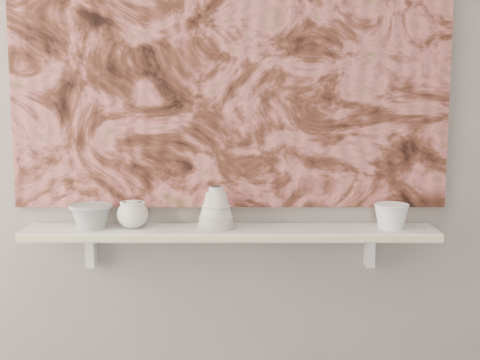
{
  "coord_description": "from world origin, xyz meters",
  "views": [
    {
      "loc": [
        0.03,
        -0.72,
        1.41
      ],
      "look_at": [
        0.03,
        1.49,
        1.1
      ],
      "focal_mm": 50.0,
      "sensor_mm": 36.0,
      "label": 1
    }
  ],
  "objects_px": {
    "bowl_grey": "(91,216)",
    "shelf": "(230,232)",
    "bowl_white": "(391,216)",
    "cup_cream": "(133,214)",
    "bell_vessel": "(216,207)",
    "painting": "(230,47)"
  },
  "relations": [
    {
      "from": "bell_vessel",
      "to": "cup_cream",
      "type": "bearing_deg",
      "value": 180.0
    },
    {
      "from": "bowl_grey",
      "to": "bell_vessel",
      "type": "relative_size",
      "value": 1.03
    },
    {
      "from": "bowl_grey",
      "to": "shelf",
      "type": "bearing_deg",
      "value": 0.0
    },
    {
      "from": "shelf",
      "to": "bell_vessel",
      "type": "xyz_separation_m",
      "value": [
        -0.05,
        0.0,
        0.09
      ]
    },
    {
      "from": "shelf",
      "to": "bell_vessel",
      "type": "bearing_deg",
      "value": 180.0
    },
    {
      "from": "bowl_grey",
      "to": "painting",
      "type": "bearing_deg",
      "value": 9.68
    },
    {
      "from": "bowl_grey",
      "to": "bowl_white",
      "type": "bearing_deg",
      "value": 0.0
    },
    {
      "from": "shelf",
      "to": "bowl_white",
      "type": "xyz_separation_m",
      "value": [
        0.55,
        0.0,
        0.06
      ]
    },
    {
      "from": "painting",
      "to": "bell_vessel",
      "type": "relative_size",
      "value": 10.44
    },
    {
      "from": "cup_cream",
      "to": "shelf",
      "type": "bearing_deg",
      "value": 0.0
    },
    {
      "from": "cup_cream",
      "to": "bowl_white",
      "type": "xyz_separation_m",
      "value": [
        0.88,
        0.0,
        -0.01
      ]
    },
    {
      "from": "shelf",
      "to": "bell_vessel",
      "type": "relative_size",
      "value": 9.74
    },
    {
      "from": "shelf",
      "to": "cup_cream",
      "type": "height_order",
      "value": "cup_cream"
    },
    {
      "from": "shelf",
      "to": "bowl_white",
      "type": "distance_m",
      "value": 0.55
    },
    {
      "from": "painting",
      "to": "cup_cream",
      "type": "relative_size",
      "value": 14.21
    },
    {
      "from": "shelf",
      "to": "painting",
      "type": "height_order",
      "value": "painting"
    },
    {
      "from": "painting",
      "to": "bowl_grey",
      "type": "relative_size",
      "value": 10.16
    },
    {
      "from": "bowl_grey",
      "to": "bowl_white",
      "type": "relative_size",
      "value": 1.25
    },
    {
      "from": "bell_vessel",
      "to": "shelf",
      "type": "bearing_deg",
      "value": 0.0
    },
    {
      "from": "cup_cream",
      "to": "bowl_white",
      "type": "relative_size",
      "value": 0.89
    },
    {
      "from": "shelf",
      "to": "bowl_white",
      "type": "bearing_deg",
      "value": 0.0
    },
    {
      "from": "bowl_grey",
      "to": "bell_vessel",
      "type": "height_order",
      "value": "bell_vessel"
    }
  ]
}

